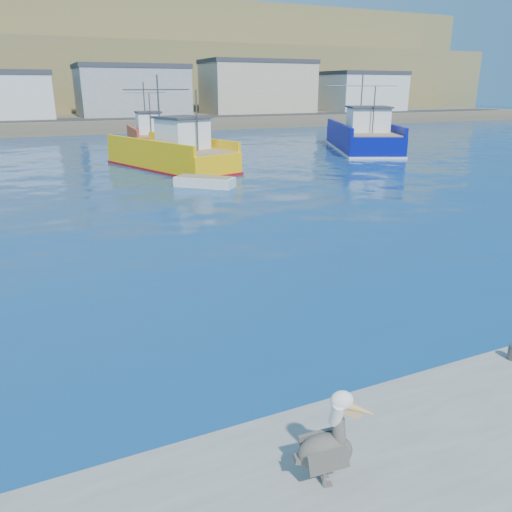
{
  "coord_description": "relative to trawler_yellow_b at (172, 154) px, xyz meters",
  "views": [
    {
      "loc": [
        -5.32,
        -9.24,
        5.67
      ],
      "look_at": [
        0.27,
        2.94,
        1.11
      ],
      "focal_mm": 35.0,
      "sensor_mm": 36.0,
      "label": 1
    }
  ],
  "objects": [
    {
      "name": "ground",
      "position": [
        -4.39,
        -26.44,
        -1.05
      ],
      "size": [
        260.0,
        260.0,
        0.0
      ],
      "primitive_type": "plane",
      "color": "#072455",
      "rests_on": "ground"
    },
    {
      "name": "skiff_far",
      "position": [
        24.98,
        13.15,
        -0.75
      ],
      "size": [
        3.55,
        4.55,
        0.95
      ],
      "color": "silver",
      "rests_on": "ground"
    },
    {
      "name": "dock_bollards",
      "position": [
        -3.79,
        -29.84,
        -0.4
      ],
      "size": [
        36.2,
        0.2,
        0.3
      ],
      "color": "#4C4C4C",
      "rests_on": "dock"
    },
    {
      "name": "boat_orange",
      "position": [
        1.97,
        16.06,
        -0.01
      ],
      "size": [
        4.48,
        8.77,
        6.11
      ],
      "color": "red",
      "rests_on": "ground"
    },
    {
      "name": "skiff_mid",
      "position": [
        -0.17,
        -7.57,
        -0.81
      ],
      "size": [
        3.44,
        3.31,
        0.77
      ],
      "color": "silver",
      "rests_on": "ground"
    },
    {
      "name": "trawler_yellow_b",
      "position": [
        0.0,
        0.0,
        0.0
      ],
      "size": [
        7.48,
        12.23,
        6.55
      ],
      "color": "#FFB809",
      "rests_on": "ground"
    },
    {
      "name": "pelican",
      "position": [
        -6.51,
        -31.06,
        0.05
      ],
      "size": [
        1.14,
        0.62,
        1.41
      ],
      "color": "#595451",
      "rests_on": "dock"
    },
    {
      "name": "trawler_blue",
      "position": [
        19.42,
        3.73,
        0.12
      ],
      "size": [
        10.07,
        14.54,
        6.83
      ],
      "color": "#040C80",
      "rests_on": "ground"
    },
    {
      "name": "far_shore",
      "position": [
        -4.38,
        82.76,
        7.92
      ],
      "size": [
        200.0,
        81.0,
        24.0
      ],
      "color": "brown",
      "rests_on": "ground"
    }
  ]
}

